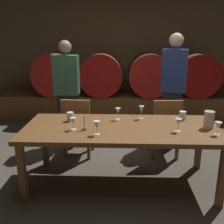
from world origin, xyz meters
TOP-DOWN VIEW (x-y plane):
  - ground_plane at (0.00, 0.00)m, footprint 8.26×8.26m
  - back_wall at (0.00, 3.12)m, footprint 6.35×0.24m
  - barrel_shelf at (0.00, 2.57)m, footprint 5.72×0.90m
  - wine_barrel_far_left at (-1.44, 2.57)m, footprint 0.87×0.95m
  - wine_barrel_center_left at (-0.48, 2.57)m, footprint 0.87×0.95m
  - wine_barrel_center_right at (0.52, 2.57)m, footprint 0.87×0.95m
  - wine_barrel_far_right at (1.46, 2.57)m, footprint 0.87×0.95m
  - dining_table at (-0.06, -0.17)m, footprint 2.21×0.95m
  - chair_left at (-0.69, 0.55)m, footprint 0.43×0.43m
  - chair_right at (0.56, 0.57)m, footprint 0.43×0.43m
  - guest_left at (-0.92, 1.03)m, footprint 0.38×0.24m
  - guest_right at (0.76, 1.14)m, footprint 0.43×0.33m
  - candle_center at (-0.47, -0.29)m, footprint 0.05×0.05m
  - pitcher at (0.91, -0.18)m, footprint 0.11×0.11m
  - wine_glass_far_left at (-0.59, -0.28)m, footprint 0.07×0.07m
  - wine_glass_left at (-0.32, -0.42)m, footprint 0.07×0.07m
  - wine_glass_center_left at (-0.10, 0.09)m, footprint 0.06×0.06m
  - wine_glass_center_right at (0.18, 0.14)m, footprint 0.07×0.07m
  - wine_glass_right at (0.55, -0.30)m, footprint 0.07×0.07m
  - wine_glass_far_right at (0.94, -0.38)m, footprint 0.08×0.08m
  - cup_left at (-0.68, 0.01)m, footprint 0.08×0.08m
  - cup_right at (0.69, 0.12)m, footprint 0.08×0.08m

SIDE VIEW (x-z plane):
  - ground_plane at x=0.00m, z-range 0.00..0.00m
  - barrel_shelf at x=0.00m, z-range 0.00..0.50m
  - chair_left at x=-0.69m, z-range 0.05..0.93m
  - chair_right at x=0.56m, z-range 0.05..0.93m
  - dining_table at x=-0.06m, z-range 0.30..1.02m
  - candle_center at x=-0.47m, z-range 0.68..0.87m
  - cup_right at x=0.69m, z-range 0.73..0.83m
  - cup_left at x=-0.68m, z-range 0.73..0.84m
  - wine_glass_far_left at x=-0.59m, z-range 0.75..0.89m
  - pitcher at x=0.91m, z-range 0.73..0.92m
  - wine_glass_far_right at x=0.94m, z-range 0.75..0.89m
  - wine_glass_left at x=-0.32m, z-range 0.75..0.90m
  - wine_glass_right at x=0.55m, z-range 0.76..0.90m
  - wine_glass_center_left at x=-0.10m, z-range 0.76..0.91m
  - wine_glass_center_right at x=0.18m, z-range 0.76..0.92m
  - guest_left at x=-0.92m, z-range 0.02..1.67m
  - guest_right at x=0.76m, z-range 0.03..1.79m
  - wine_barrel_far_left at x=-1.44m, z-range 0.50..1.37m
  - wine_barrel_center_left at x=-0.48m, z-range 0.50..1.37m
  - wine_barrel_center_right at x=0.52m, z-range 0.50..1.37m
  - wine_barrel_far_right at x=1.46m, z-range 0.50..1.37m
  - back_wall at x=0.00m, z-range 0.00..2.46m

